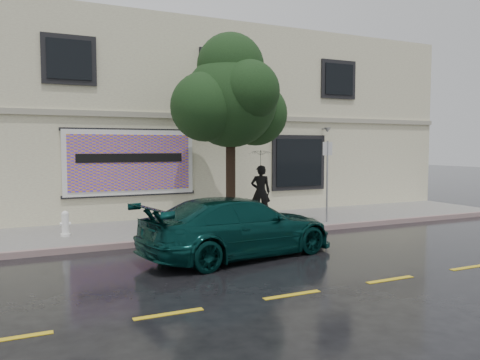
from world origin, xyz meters
name	(u,v)px	position (x,y,z in m)	size (l,w,h in m)	color
ground	(295,245)	(0.00, 0.00, 0.00)	(90.00, 90.00, 0.00)	black
sidewalk	(242,224)	(0.00, 3.25, 0.07)	(20.00, 3.50, 0.15)	gray
curb	(267,233)	(0.00, 1.50, 0.07)	(20.00, 0.18, 0.16)	gray
road_marking	(390,280)	(0.00, -3.50, 0.01)	(19.00, 0.12, 0.01)	gold
building	(185,125)	(0.00, 9.00, 3.50)	(20.00, 8.12, 7.00)	#EBEABD
billboard	(131,162)	(-3.20, 4.92, 2.05)	(4.30, 0.16, 2.20)	white
car	(239,227)	(-1.83, -0.50, 0.70)	(2.11, 4.78, 1.39)	#08322F
pedestrian	(261,192)	(0.85, 3.57, 1.05)	(0.65, 0.43, 1.79)	black
umbrella	(261,155)	(0.85, 3.57, 2.27)	(0.88, 0.88, 0.65)	black
street_tree	(231,102)	(-0.72, 2.51, 3.89)	(2.76, 2.76, 5.15)	#302115
fire_hydrant	(65,224)	(-5.38, 3.00, 0.49)	(0.28, 0.27, 0.69)	white
sign_pole	(327,174)	(2.40, 1.97, 1.71)	(0.32, 0.09, 2.60)	#919399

